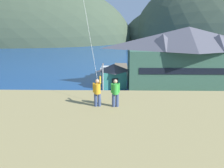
# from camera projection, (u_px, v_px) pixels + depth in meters

# --- Properties ---
(ground_plane) EXTENTS (600.00, 600.00, 0.00)m
(ground_plane) POSITION_uv_depth(u_px,v_px,m) (109.00, 145.00, 25.72)
(ground_plane) COLOR #66604C
(parking_lot_pad) EXTENTS (40.00, 20.00, 0.10)m
(parking_lot_pad) POSITION_uv_depth(u_px,v_px,m) (110.00, 124.00, 30.53)
(parking_lot_pad) COLOR gray
(parking_lot_pad) RESTS_ON ground
(bay_water) EXTENTS (360.00, 84.00, 0.03)m
(bay_water) POSITION_uv_depth(u_px,v_px,m) (115.00, 56.00, 83.56)
(bay_water) COLOR navy
(bay_water) RESTS_ON ground
(far_hill_west_ridge) EXTENTS (84.04, 60.71, 57.52)m
(far_hill_west_ridge) POSITION_uv_depth(u_px,v_px,m) (1.00, 40.00, 139.37)
(far_hill_west_ridge) COLOR #42513D
(far_hill_west_ridge) RESTS_ON ground
(far_hill_east_peak) EXTENTS (120.98, 65.54, 64.31)m
(far_hill_east_peak) POSITION_uv_depth(u_px,v_px,m) (19.00, 41.00, 132.96)
(far_hill_east_peak) COLOR #3D4C38
(far_hill_east_peak) RESTS_ON ground
(harbor_lodge) EXTENTS (22.66, 9.63, 11.10)m
(harbor_lodge) POSITION_uv_depth(u_px,v_px,m) (187.00, 56.00, 45.31)
(harbor_lodge) COLOR #38604C
(harbor_lodge) RESTS_ON ground
(storage_shed_near_lot) EXTENTS (8.17, 5.02, 4.74)m
(storage_shed_near_lot) POSITION_uv_depth(u_px,v_px,m) (9.00, 108.00, 29.18)
(storage_shed_near_lot) COLOR beige
(storage_shed_near_lot) RESTS_ON ground
(storage_shed_waterside) EXTENTS (5.19, 4.79, 4.40)m
(storage_shed_waterside) POSITION_uv_depth(u_px,v_px,m) (114.00, 75.00, 46.18)
(storage_shed_waterside) COLOR #338475
(storage_shed_waterside) RESTS_ON ground
(wharf_dock) EXTENTS (3.20, 15.19, 0.70)m
(wharf_dock) POSITION_uv_depth(u_px,v_px,m) (121.00, 70.00, 59.56)
(wharf_dock) COLOR #70604C
(wharf_dock) RESTS_ON ground
(moored_boat_wharfside) EXTENTS (2.86, 7.76, 2.16)m
(moored_boat_wharfside) POSITION_uv_depth(u_px,v_px,m) (106.00, 73.00, 55.42)
(moored_boat_wharfside) COLOR #A8A399
(moored_boat_wharfside) RESTS_ON ground
(parked_car_mid_row_center) EXTENTS (4.31, 2.28, 1.82)m
(parked_car_mid_row_center) POSITION_uv_depth(u_px,v_px,m) (151.00, 130.00, 26.76)
(parked_car_mid_row_center) COLOR silver
(parked_car_mid_row_center) RESTS_ON parking_lot_pad
(parked_car_front_row_silver) EXTENTS (4.34, 2.33, 1.82)m
(parked_car_front_row_silver) POSITION_uv_depth(u_px,v_px,m) (51.00, 133.00, 26.07)
(parked_car_front_row_silver) COLOR silver
(parked_car_front_row_silver) RESTS_ON parking_lot_pad
(parked_car_mid_row_near) EXTENTS (4.32, 2.29, 1.82)m
(parked_car_mid_row_near) POSITION_uv_depth(u_px,v_px,m) (222.00, 134.00, 25.82)
(parked_car_mid_row_near) COLOR #B28923
(parked_car_mid_row_near) RESTS_ON parking_lot_pad
(parked_car_back_row_left) EXTENTS (4.24, 2.12, 1.82)m
(parked_car_back_row_left) POSITION_uv_depth(u_px,v_px,m) (135.00, 112.00, 31.81)
(parked_car_back_row_left) COLOR #236633
(parked_car_back_row_left) RESTS_ON parking_lot_pad
(parked_car_corner_spot) EXTENTS (4.26, 2.17, 1.82)m
(parked_car_corner_spot) POSITION_uv_depth(u_px,v_px,m) (70.00, 109.00, 32.81)
(parked_car_corner_spot) COLOR black
(parked_car_corner_spot) RESTS_ON parking_lot_pad
(parking_light_pole) EXTENTS (0.24, 0.78, 6.44)m
(parking_light_pole) POSITION_uv_depth(u_px,v_px,m) (103.00, 83.00, 34.90)
(parking_light_pole) COLOR #ADADB2
(parking_light_pole) RESTS_ON parking_lot_pad
(person_kite_flyer) EXTENTS (0.52, 0.67, 1.86)m
(person_kite_flyer) POSITION_uv_depth(u_px,v_px,m) (97.00, 92.00, 15.30)
(person_kite_flyer) COLOR #384770
(person_kite_flyer) RESTS_ON grassy_hill_foreground
(person_companion) EXTENTS (0.55, 0.40, 1.74)m
(person_companion) POSITION_uv_depth(u_px,v_px,m) (115.00, 92.00, 15.23)
(person_companion) COLOR #384770
(person_companion) RESTS_ON grassy_hill_foreground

